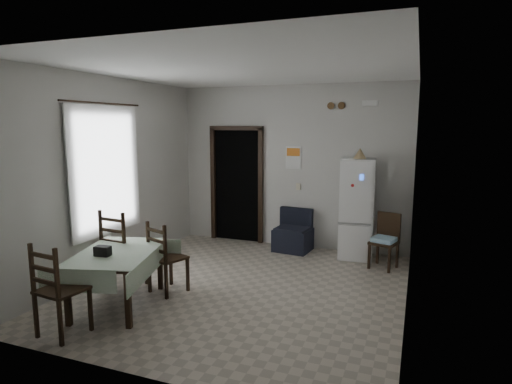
{
  "coord_description": "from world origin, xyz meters",
  "views": [
    {
      "loc": [
        2.16,
        -5.13,
        2.2
      ],
      "look_at": [
        0.0,
        0.5,
        1.25
      ],
      "focal_mm": 30.0,
      "sensor_mm": 36.0,
      "label": 1
    }
  ],
  "objects_px": {
    "dining_table": "(118,279)",
    "dining_chair_far_left": "(124,248)",
    "fridge": "(357,209)",
    "dining_chair_far_right": "(168,257)",
    "corner_chair": "(384,241)",
    "navy_seat": "(293,230)",
    "dining_chair_near_head": "(62,288)"
  },
  "relations": [
    {
      "from": "corner_chair",
      "to": "dining_chair_near_head",
      "type": "distance_m",
      "value": 4.53
    },
    {
      "from": "navy_seat",
      "to": "dining_chair_near_head",
      "type": "distance_m",
      "value": 4.07
    },
    {
      "from": "navy_seat",
      "to": "corner_chair",
      "type": "height_order",
      "value": "corner_chair"
    },
    {
      "from": "dining_chair_far_left",
      "to": "dining_chair_near_head",
      "type": "distance_m",
      "value": 1.38
    },
    {
      "from": "navy_seat",
      "to": "dining_chair_far_right",
      "type": "height_order",
      "value": "dining_chair_far_right"
    },
    {
      "from": "navy_seat",
      "to": "dining_chair_near_head",
      "type": "height_order",
      "value": "dining_chair_near_head"
    },
    {
      "from": "navy_seat",
      "to": "dining_table",
      "type": "bearing_deg",
      "value": -107.98
    },
    {
      "from": "navy_seat",
      "to": "dining_table",
      "type": "relative_size",
      "value": 0.55
    },
    {
      "from": "dining_chair_near_head",
      "to": "dining_chair_far_left",
      "type": "bearing_deg",
      "value": -72.47
    },
    {
      "from": "navy_seat",
      "to": "dining_chair_far_left",
      "type": "distance_m",
      "value": 2.98
    },
    {
      "from": "dining_chair_far_right",
      "to": "corner_chair",
      "type": "bearing_deg",
      "value": -122.75
    },
    {
      "from": "corner_chair",
      "to": "dining_table",
      "type": "relative_size",
      "value": 0.65
    },
    {
      "from": "corner_chair",
      "to": "dining_chair_near_head",
      "type": "height_order",
      "value": "dining_chair_near_head"
    },
    {
      "from": "corner_chair",
      "to": "dining_chair_near_head",
      "type": "xyz_separation_m",
      "value": [
        -2.98,
        -3.41,
        0.08
      ]
    },
    {
      "from": "fridge",
      "to": "dining_table",
      "type": "relative_size",
      "value": 1.25
    },
    {
      "from": "navy_seat",
      "to": "corner_chair",
      "type": "distance_m",
      "value": 1.62
    },
    {
      "from": "fridge",
      "to": "corner_chair",
      "type": "distance_m",
      "value": 0.75
    },
    {
      "from": "dining_chair_far_right",
      "to": "dining_chair_far_left",
      "type": "bearing_deg",
      "value": 24.24
    },
    {
      "from": "dining_table",
      "to": "dining_chair_far_left",
      "type": "height_order",
      "value": "dining_chair_far_left"
    },
    {
      "from": "fridge",
      "to": "dining_chair_near_head",
      "type": "height_order",
      "value": "fridge"
    },
    {
      "from": "dining_table",
      "to": "dining_chair_near_head",
      "type": "relative_size",
      "value": 1.3
    },
    {
      "from": "corner_chair",
      "to": "dining_chair_far_right",
      "type": "relative_size",
      "value": 0.89
    },
    {
      "from": "dining_table",
      "to": "dining_chair_far_right",
      "type": "distance_m",
      "value": 0.7
    },
    {
      "from": "fridge",
      "to": "dining_chair_far_right",
      "type": "distance_m",
      "value": 3.22
    },
    {
      "from": "corner_chair",
      "to": "dining_table",
      "type": "height_order",
      "value": "corner_chair"
    },
    {
      "from": "dining_chair_far_left",
      "to": "dining_chair_near_head",
      "type": "xyz_separation_m",
      "value": [
        0.27,
        -1.36,
        -0.04
      ]
    },
    {
      "from": "dining_chair_far_left",
      "to": "corner_chair",
      "type": "bearing_deg",
      "value": -142.46
    },
    {
      "from": "fridge",
      "to": "dining_table",
      "type": "bearing_deg",
      "value": -133.68
    },
    {
      "from": "dining_chair_far_left",
      "to": "dining_chair_near_head",
      "type": "height_order",
      "value": "dining_chair_far_left"
    },
    {
      "from": "dining_chair_far_left",
      "to": "dining_table",
      "type": "bearing_deg",
      "value": 126.56
    },
    {
      "from": "dining_chair_far_right",
      "to": "fridge",
      "type": "bearing_deg",
      "value": -111.66
    },
    {
      "from": "fridge",
      "to": "navy_seat",
      "type": "bearing_deg",
      "value": 175.32
    }
  ]
}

